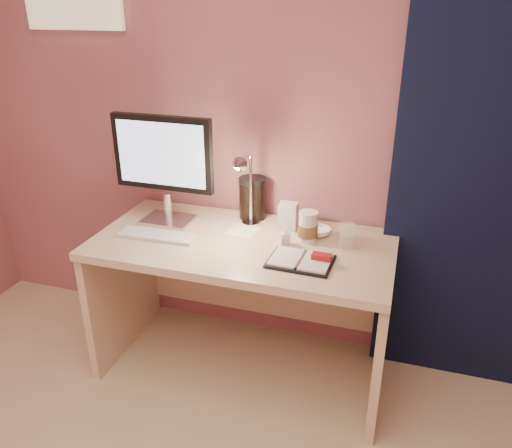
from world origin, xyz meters
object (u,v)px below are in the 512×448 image
(bowl, at_px, (319,232))
(desk_lamp, at_px, (246,185))
(monitor, at_px, (164,160))
(clear_cup, at_px, (347,237))
(coffee_cup, at_px, (308,228))
(desk, at_px, (248,275))
(keyboard, at_px, (157,235))
(planner, at_px, (302,260))
(dark_jar, at_px, (253,200))
(lotion_bottle, at_px, (285,236))
(product_box, at_px, (288,216))

(bowl, relative_size, desk_lamp, 0.30)
(monitor, relative_size, clear_cup, 4.37)
(monitor, xyz_separation_m, desk_lamp, (0.42, -0.00, -0.08))
(coffee_cup, relative_size, clear_cup, 1.19)
(desk, height_order, bowl, bowl)
(keyboard, bearing_deg, desk, 18.73)
(desk_lamp, bearing_deg, desk, -53.30)
(keyboard, bearing_deg, planner, -5.48)
(desk, bearing_deg, dark_jar, 100.88)
(desk, bearing_deg, monitor, 176.32)
(monitor, distance_m, lotion_bottle, 0.70)
(planner, relative_size, clear_cup, 2.26)
(monitor, distance_m, product_box, 0.66)
(coffee_cup, height_order, clear_cup, coffee_cup)
(lotion_bottle, bearing_deg, dark_jar, 132.74)
(dark_jar, relative_size, desk_lamp, 0.50)
(desk, relative_size, keyboard, 3.70)
(lotion_bottle, bearing_deg, clear_cup, 7.82)
(keyboard, height_order, bowl, bowl)
(planner, height_order, dark_jar, dark_jar)
(dark_jar, bearing_deg, desk, -79.12)
(clear_cup, bearing_deg, keyboard, -171.08)
(bowl, height_order, lotion_bottle, lotion_bottle)
(dark_jar, height_order, desk_lamp, desk_lamp)
(monitor, distance_m, clear_cup, 0.95)
(coffee_cup, xyz_separation_m, bowl, (0.04, 0.08, -0.05))
(keyboard, height_order, coffee_cup, coffee_cup)
(dark_jar, bearing_deg, monitor, -155.36)
(desk, xyz_separation_m, bowl, (0.33, 0.10, 0.24))
(clear_cup, height_order, bowl, clear_cup)
(desk_lamp, bearing_deg, dark_jar, 101.38)
(desk, height_order, lotion_bottle, lotion_bottle)
(desk, bearing_deg, coffee_cup, 3.24)
(monitor, height_order, desk_lamp, monitor)
(desk, xyz_separation_m, monitor, (-0.43, 0.03, 0.55))
(bowl, relative_size, dark_jar, 0.60)
(coffee_cup, bearing_deg, clear_cup, -9.18)
(clear_cup, height_order, desk_lamp, desk_lamp)
(keyboard, height_order, dark_jar, dark_jar)
(coffee_cup, bearing_deg, dark_jar, 149.90)
(planner, bearing_deg, desk, 150.42)
(desk, bearing_deg, product_box, 37.06)
(clear_cup, relative_size, product_box, 0.93)
(lotion_bottle, bearing_deg, product_box, 100.00)
(desk, relative_size, monitor, 2.58)
(coffee_cup, xyz_separation_m, desk_lamp, (-0.31, 0.01, 0.17))
(monitor, bearing_deg, dark_jar, 25.42)
(desk, relative_size, coffee_cup, 9.44)
(planner, height_order, bowl, planner)
(desk, distance_m, keyboard, 0.49)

